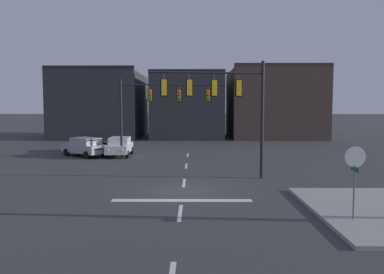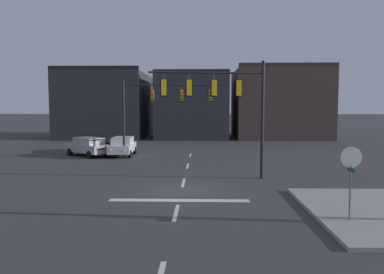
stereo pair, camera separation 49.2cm
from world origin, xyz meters
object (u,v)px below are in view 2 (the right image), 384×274
(signal_mast_far_side, at_px, (159,102))
(car_lot_nearside, at_px, (123,146))
(signal_mast_near_side, at_px, (224,98))
(car_lot_middle, at_px, (96,143))
(car_lot_farside, at_px, (88,146))
(stop_sign, at_px, (351,166))

(signal_mast_far_side, bearing_deg, car_lot_nearside, 156.05)
(signal_mast_near_side, relative_size, car_lot_middle, 1.46)
(signal_mast_near_side, height_order, signal_mast_far_side, signal_mast_near_side)
(car_lot_middle, bearing_deg, car_lot_farside, -86.86)
(signal_mast_near_side, relative_size, signal_mast_far_side, 0.80)
(car_lot_farside, bearing_deg, car_lot_middle, 93.14)
(signal_mast_near_side, bearing_deg, stop_sign, -64.16)
(signal_mast_near_side, xyz_separation_m, stop_sign, (4.08, -8.42, -2.64))
(stop_sign, bearing_deg, signal_mast_near_side, 115.84)
(signal_mast_near_side, relative_size, car_lot_farside, 1.52)
(car_lot_nearside, bearing_deg, stop_sign, -56.95)
(signal_mast_near_side, bearing_deg, car_lot_nearside, 128.13)
(signal_mast_near_side, xyz_separation_m, car_lot_nearside, (-8.20, 10.44, -3.93))
(stop_sign, distance_m, car_lot_middle, 26.43)
(signal_mast_far_side, height_order, car_lot_farside, signal_mast_far_side)
(car_lot_middle, xyz_separation_m, car_lot_farside, (0.17, -3.03, 0.00))
(signal_mast_far_side, relative_size, stop_sign, 3.05)
(signal_mast_near_side, height_order, car_lot_farside, signal_mast_near_side)
(car_lot_middle, bearing_deg, signal_mast_near_side, -49.24)
(signal_mast_near_side, bearing_deg, car_lot_farside, 137.86)
(signal_mast_near_side, bearing_deg, car_lot_middle, 130.76)
(car_lot_farside, bearing_deg, stop_sign, -50.58)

